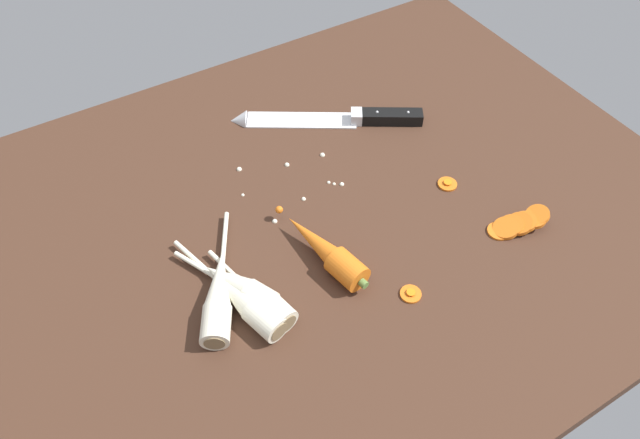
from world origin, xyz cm
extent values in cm
cube|color=#42281C|center=(0.00, 0.00, -2.00)|extent=(120.00, 90.00, 4.00)
cube|color=silver|center=(10.00, 21.29, 0.25)|extent=(19.33, 14.25, 0.50)
cone|color=silver|center=(0.47, 27.17, 0.25)|extent=(4.63, 4.95, 3.96)
cube|color=silver|center=(18.51, 16.04, 1.10)|extent=(3.25, 3.55, 2.20)
cube|color=black|center=(24.04, 12.62, 1.10)|extent=(10.83, 8.16, 2.20)
sphere|color=silver|center=(21.66, 14.09, 2.20)|extent=(0.50, 0.50, 0.50)
sphere|color=silver|center=(26.42, 11.15, 2.20)|extent=(0.50, 0.50, 0.50)
cylinder|color=orange|center=(-1.73, -12.47, 2.10)|extent=(5.16, 6.11, 4.20)
cone|color=orange|center=(-2.98, -6.12, 2.10)|extent=(6.42, 13.48, 3.99)
sphere|color=orange|center=(-4.68, 2.53, 2.10)|extent=(1.20, 1.20, 1.20)
cylinder|color=#5B7F3D|center=(-1.09, -15.71, 2.10)|extent=(1.37, 1.21, 1.20)
cylinder|color=silver|center=(-14.74, -10.36, 2.00)|extent=(5.42, 5.53, 4.00)
cone|color=silver|center=(-17.25, -5.06, 2.00)|extent=(6.65, 8.41, 3.80)
cylinder|color=silver|center=(-19.82, 0.38, 1.10)|extent=(4.11, 7.64, 0.70)
cylinder|color=#7A6647|center=(-13.84, -12.27, 2.00)|extent=(2.66, 1.47, 2.80)
cylinder|color=silver|center=(-13.74, -13.81, 2.00)|extent=(4.80, 4.87, 4.00)
cone|color=silver|center=(-14.99, -8.26, 2.00)|extent=(5.30, 7.94, 3.80)
cylinder|color=silver|center=(-16.26, -2.57, 1.10)|extent=(2.41, 7.84, 0.70)
cylinder|color=#7A6647|center=(-13.29, -15.81, 2.00)|extent=(2.80, 0.91, 2.80)
cylinder|color=silver|center=(-15.51, -13.73, 2.00)|extent=(5.26, 6.17, 4.00)
cone|color=silver|center=(-17.46, -6.62, 2.00)|extent=(6.16, 10.10, 3.80)
cylinder|color=silver|center=(-19.46, 0.66, 1.10)|extent=(3.38, 10.02, 0.70)
cylinder|color=#7A6647|center=(-14.81, -16.29, 2.00)|extent=(2.78, 1.03, 2.80)
cylinder|color=silver|center=(-21.58, -11.09, 2.00)|extent=(6.12, 6.68, 4.00)
cone|color=silver|center=(-17.95, -4.48, 2.00)|extent=(7.97, 10.29, 3.80)
cylinder|color=silver|center=(-14.24, 2.30, 1.10)|extent=(5.63, 9.50, 0.70)
cylinder|color=#7A6647|center=(-22.88, -13.48, 2.00)|extent=(2.60, 1.61, 2.80)
cylinder|color=orange|center=(23.12, -17.27, 0.35)|extent=(3.59, 3.59, 0.70)
cylinder|color=orange|center=(24.16, -17.58, 0.60)|extent=(4.12, 4.04, 2.12)
cylinder|color=orange|center=(25.10, -17.74, 0.84)|extent=(3.91, 3.83, 2.13)
cylinder|color=orange|center=(26.18, -18.23, 1.09)|extent=(4.12, 4.04, 2.39)
cylinder|color=orange|center=(26.94, -18.47, 1.33)|extent=(3.84, 3.76, 1.95)
cylinder|color=orange|center=(28.51, -18.89, 1.57)|extent=(3.70, 3.62, 1.77)
cylinder|color=orange|center=(29.27, -18.71, 1.82)|extent=(3.75, 3.66, 2.20)
cylinder|color=orange|center=(22.67, -5.25, 0.35)|extent=(3.19, 3.19, 0.70)
cylinder|color=orange|center=(22.67, -5.25, 0.62)|extent=(1.34, 1.34, 0.16)
cylinder|color=orange|center=(4.51, -19.59, 0.35)|extent=(3.07, 3.07, 0.70)
cylinder|color=orange|center=(4.51, -19.59, 0.62)|extent=(1.29, 1.29, 0.16)
sphere|color=silver|center=(-5.66, 2.39, 0.41)|extent=(0.81, 0.81, 0.81)
sphere|color=silver|center=(6.03, 5.28, 0.30)|extent=(0.60, 0.60, 0.60)
sphere|color=silver|center=(7.68, 3.80, 0.39)|extent=(0.78, 0.78, 0.78)
sphere|color=silver|center=(2.08, 12.50, 0.43)|extent=(0.85, 0.85, 0.85)
sphere|color=silver|center=(-5.42, 15.71, 0.45)|extent=(0.89, 0.89, 0.89)
sphere|color=silver|center=(8.53, 11.47, 0.45)|extent=(0.90, 0.90, 0.90)
sphere|color=silver|center=(0.58, 4.18, 0.36)|extent=(0.73, 0.73, 0.73)
sphere|color=silver|center=(-7.50, 10.05, 0.28)|extent=(0.56, 0.56, 0.56)
sphere|color=silver|center=(6.62, 4.52, 0.28)|extent=(0.56, 0.56, 0.56)
sphere|color=silver|center=(-5.37, 15.78, 0.22)|extent=(0.43, 0.43, 0.43)
camera|label=1|loc=(-30.39, -52.86, 71.16)|focal=33.29mm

